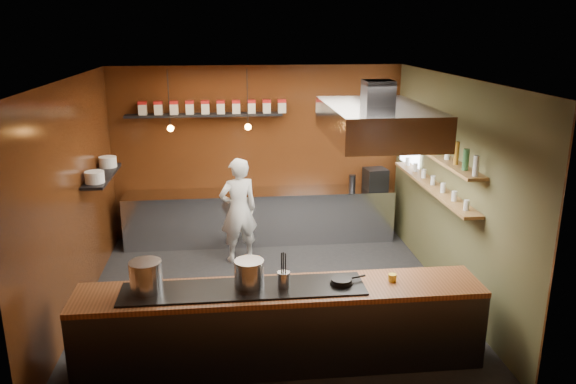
{
  "coord_description": "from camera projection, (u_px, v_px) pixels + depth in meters",
  "views": [
    {
      "loc": [
        -0.51,
        -7.06,
        3.62
      ],
      "look_at": [
        0.29,
        0.4,
        1.4
      ],
      "focal_mm": 35.0,
      "sensor_mm": 36.0,
      "label": 1
    }
  ],
  "objects": [
    {
      "name": "bottles",
      "position": [
        436.0,
        144.0,
        7.75
      ],
      "size": [
        0.06,
        2.66,
        0.24
      ],
      "color": "silver",
      "rests_on": "bottle_shelf_upper"
    },
    {
      "name": "pendant_right",
      "position": [
        248.0,
        124.0,
        8.8
      ],
      "size": [
        0.1,
        0.1,
        0.95
      ],
      "color": "black",
      "rests_on": "ceiling"
    },
    {
      "name": "prep_counter",
      "position": [
        260.0,
        216.0,
        9.75
      ],
      "size": [
        4.6,
        0.65,
        0.9
      ],
      "primitive_type": "cube",
      "color": "silver",
      "rests_on": "floor"
    },
    {
      "name": "bottle_shelf_upper",
      "position": [
        435.0,
        154.0,
        7.79
      ],
      "size": [
        0.26,
        2.8,
        0.04
      ],
      "primitive_type": "cube",
      "color": "olive",
      "rests_on": "right_wall"
    },
    {
      "name": "ceiling",
      "position": [
        268.0,
        78.0,
        6.96
      ],
      "size": [
        5.0,
        5.0,
        0.0
      ],
      "primitive_type": "plane",
      "rotation": [
        3.14,
        0.0,
        0.0
      ],
      "color": "silver",
      "rests_on": "back_wall"
    },
    {
      "name": "pass_counter",
      "position": [
        281.0,
        326.0,
        6.15
      ],
      "size": [
        4.4,
        0.72,
        0.94
      ],
      "color": "#38383D",
      "rests_on": "floor"
    },
    {
      "name": "butter_jar",
      "position": [
        392.0,
        278.0,
        6.18
      ],
      "size": [
        0.11,
        0.11,
        0.08
      ],
      "primitive_type": "cylinder",
      "rotation": [
        0.0,
        0.0,
        -0.23
      ],
      "color": "yellow",
      "rests_on": "pass_counter"
    },
    {
      "name": "tin_shelf",
      "position": [
        204.0,
        115.0,
        9.34
      ],
      "size": [
        2.6,
        0.26,
        0.04
      ],
      "primitive_type": "cube",
      "color": "black",
      "rests_on": "back_wall"
    },
    {
      "name": "frying_pan",
      "position": [
        342.0,
        281.0,
        6.07
      ],
      "size": [
        0.41,
        0.25,
        0.06
      ],
      "color": "black",
      "rests_on": "pass_counter"
    },
    {
      "name": "right_wall",
      "position": [
        452.0,
        188.0,
        7.64
      ],
      "size": [
        0.0,
        5.0,
        5.0
      ],
      "primitive_type": "plane",
      "rotation": [
        1.57,
        0.0,
        -1.57
      ],
      "color": "#4D4D2C",
      "rests_on": "ground"
    },
    {
      "name": "plate_shelf",
      "position": [
        102.0,
        176.0,
        8.08
      ],
      "size": [
        0.3,
        1.4,
        0.04
      ],
      "primitive_type": "cube",
      "color": "black",
      "rests_on": "left_wall"
    },
    {
      "name": "storage_tins",
      "position": [
        213.0,
        107.0,
        9.32
      ],
      "size": [
        2.43,
        0.13,
        0.22
      ],
      "color": "beige",
      "rests_on": "tin_shelf"
    },
    {
      "name": "espresso_machine",
      "position": [
        375.0,
        179.0,
        9.72
      ],
      "size": [
        0.41,
        0.39,
        0.36
      ],
      "primitive_type": "cube",
      "rotation": [
        0.0,
        0.0,
        0.13
      ],
      "color": "black",
      "rests_on": "prep_counter"
    },
    {
      "name": "left_wall",
      "position": [
        73.0,
        200.0,
        7.13
      ],
      "size": [
        0.0,
        5.0,
        5.0
      ],
      "primitive_type": "plane",
      "rotation": [
        1.57,
        0.0,
        1.57
      ],
      "color": "#361809",
      "rests_on": "ground"
    },
    {
      "name": "plate_stacks",
      "position": [
        102.0,
        169.0,
        8.06
      ],
      "size": [
        0.26,
        1.16,
        0.16
      ],
      "color": "white",
      "rests_on": "plate_shelf"
    },
    {
      "name": "floor",
      "position": [
        270.0,
        297.0,
        7.81
      ],
      "size": [
        5.0,
        5.0,
        0.0
      ],
      "primitive_type": "plane",
      "color": "black",
      "rests_on": "ground"
    },
    {
      "name": "wine_glasses",
      "position": [
        433.0,
        180.0,
        7.9
      ],
      "size": [
        0.07,
        2.37,
        0.13
      ],
      "color": "silver",
      "rests_on": "bottle_shelf_lower"
    },
    {
      "name": "chef",
      "position": [
        238.0,
        210.0,
        8.82
      ],
      "size": [
        0.71,
        0.57,
        1.68
      ],
      "primitive_type": "imported",
      "rotation": [
        0.0,
        0.0,
        3.45
      ],
      "color": "silver",
      "rests_on": "floor"
    },
    {
      "name": "pendant_left",
      "position": [
        170.0,
        125.0,
        8.68
      ],
      "size": [
        0.1,
        0.1,
        0.95
      ],
      "color": "black",
      "rests_on": "ceiling"
    },
    {
      "name": "stockpot_large",
      "position": [
        146.0,
        276.0,
        5.87
      ],
      "size": [
        0.36,
        0.36,
        0.33
      ],
      "primitive_type": "cylinder",
      "rotation": [
        0.0,
        0.0,
        0.05
      ],
      "color": "silver",
      "rests_on": "pass_counter"
    },
    {
      "name": "utensil_crock",
      "position": [
        284.0,
        280.0,
        5.97
      ],
      "size": [
        0.17,
        0.17,
        0.18
      ],
      "primitive_type": "cylinder",
      "rotation": [
        0.0,
        0.0,
        -0.24
      ],
      "color": "silver",
      "rests_on": "pass_counter"
    },
    {
      "name": "stockpot_small",
      "position": [
        249.0,
        273.0,
        5.98
      ],
      "size": [
        0.39,
        0.39,
        0.3
      ],
      "primitive_type": "cylinder",
      "rotation": [
        0.0,
        0.0,
        0.25
      ],
      "color": "silver",
      "rests_on": "pass_counter"
    },
    {
      "name": "window_pane",
      "position": [
        411.0,
        136.0,
        9.15
      ],
      "size": [
        0.0,
        1.0,
        1.0
      ],
      "primitive_type": "plane",
      "rotation": [
        1.57,
        0.0,
        -1.57
      ],
      "color": "white",
      "rests_on": "right_wall"
    },
    {
      "name": "bottle_shelf_lower",
      "position": [
        433.0,
        186.0,
        7.93
      ],
      "size": [
        0.26,
        2.8,
        0.04
      ],
      "primitive_type": "cube",
      "color": "olive",
      "rests_on": "right_wall"
    },
    {
      "name": "extractor_hood",
      "position": [
        377.0,
        121.0,
        6.85
      ],
      "size": [
        1.2,
        2.0,
        0.72
      ],
      "color": "#38383D",
      "rests_on": "ceiling"
    },
    {
      "name": "back_wall",
      "position": [
        258.0,
        153.0,
        9.77
      ],
      "size": [
        5.0,
        0.0,
        5.0
      ],
      "primitive_type": "plane",
      "rotation": [
        1.57,
        0.0,
        0.0
      ],
      "color": "#361809",
      "rests_on": "ground"
    }
  ]
}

